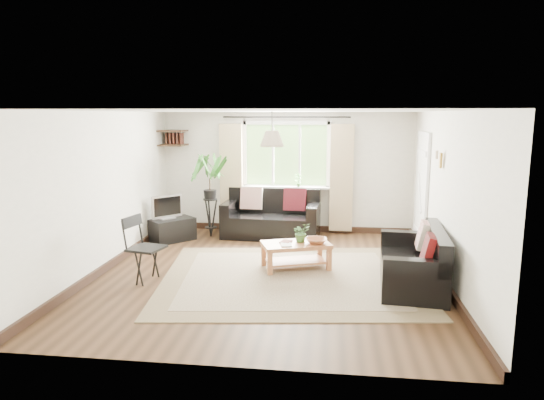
# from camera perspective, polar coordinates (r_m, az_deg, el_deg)

# --- Properties ---
(floor) EXTENTS (5.50, 5.50, 0.00)m
(floor) POSITION_cam_1_polar(r_m,az_deg,el_deg) (7.34, -0.39, -8.64)
(floor) COLOR black
(floor) RESTS_ON ground
(ceiling) EXTENTS (5.50, 5.50, 0.00)m
(ceiling) POSITION_cam_1_polar(r_m,az_deg,el_deg) (6.96, -0.41, 10.44)
(ceiling) COLOR white
(ceiling) RESTS_ON floor
(wall_back) EXTENTS (5.00, 0.02, 2.40)m
(wall_back) POSITION_cam_1_polar(r_m,az_deg,el_deg) (9.76, 1.69, 3.26)
(wall_back) COLOR silver
(wall_back) RESTS_ON floor
(wall_front) EXTENTS (5.00, 0.02, 2.40)m
(wall_front) POSITION_cam_1_polar(r_m,az_deg,el_deg) (4.40, -5.04, -5.19)
(wall_front) COLOR silver
(wall_front) RESTS_ON floor
(wall_left) EXTENTS (0.02, 5.50, 2.40)m
(wall_left) POSITION_cam_1_polar(r_m,az_deg,el_deg) (7.78, -18.99, 0.97)
(wall_left) COLOR silver
(wall_left) RESTS_ON floor
(wall_right) EXTENTS (0.02, 5.50, 2.40)m
(wall_right) POSITION_cam_1_polar(r_m,az_deg,el_deg) (7.17, 19.82, 0.20)
(wall_right) COLOR silver
(wall_right) RESTS_ON floor
(rug) EXTENTS (4.01, 3.55, 0.02)m
(rug) POSITION_cam_1_polar(r_m,az_deg,el_deg) (7.16, 2.04, -9.06)
(rug) COLOR #B9AE8F
(rug) RESTS_ON floor
(window) EXTENTS (2.50, 0.16, 2.16)m
(window) POSITION_cam_1_polar(r_m,az_deg,el_deg) (9.68, 1.68, 5.29)
(window) COLOR white
(window) RESTS_ON wall_back
(door) EXTENTS (0.06, 0.96, 2.06)m
(door) POSITION_cam_1_polar(r_m,az_deg,el_deg) (8.84, 17.17, 0.80)
(door) COLOR silver
(door) RESTS_ON wall_right
(corner_shelf) EXTENTS (0.50, 0.50, 0.34)m
(corner_shelf) POSITION_cam_1_polar(r_m,az_deg,el_deg) (9.92, -11.58, 7.17)
(corner_shelf) COLOR black
(corner_shelf) RESTS_ON wall_back
(pendant_lamp) EXTENTS (0.36, 0.36, 0.54)m
(pendant_lamp) POSITION_cam_1_polar(r_m,az_deg,el_deg) (7.36, 0.00, 7.69)
(pendant_lamp) COLOR beige
(pendant_lamp) RESTS_ON ceiling
(wall_sconce) EXTENTS (0.12, 0.12, 0.28)m
(wall_sconce) POSITION_cam_1_polar(r_m,az_deg,el_deg) (7.38, 19.03, 4.74)
(wall_sconce) COLOR beige
(wall_sconce) RESTS_ON wall_right
(sofa_back) EXTENTS (1.89, 1.02, 0.86)m
(sofa_back) POSITION_cam_1_polar(r_m,az_deg,el_deg) (9.40, -0.09, -1.75)
(sofa_back) COLOR black
(sofa_back) RESTS_ON floor
(sofa_right) EXTENTS (1.70, 0.95, 0.77)m
(sofa_right) POSITION_cam_1_polar(r_m,az_deg,el_deg) (7.00, 16.14, -6.68)
(sofa_right) COLOR black
(sofa_right) RESTS_ON floor
(coffee_table) EXTENTS (1.14, 0.86, 0.42)m
(coffee_table) POSITION_cam_1_polar(r_m,az_deg,el_deg) (7.50, 2.82, -6.59)
(coffee_table) COLOR #9A5832
(coffee_table) RESTS_ON floor
(table_plant) EXTENTS (0.35, 0.34, 0.30)m
(table_plant) POSITION_cam_1_polar(r_m,az_deg,el_deg) (7.47, 3.43, -3.81)
(table_plant) COLOR #376528
(table_plant) RESTS_ON coffee_table
(bowl) EXTENTS (0.34, 0.34, 0.08)m
(bowl) POSITION_cam_1_polar(r_m,az_deg,el_deg) (7.43, 5.23, -4.79)
(bowl) COLOR #A15C37
(bowl) RESTS_ON coffee_table
(book_a) EXTENTS (0.19, 0.24, 0.02)m
(book_a) POSITION_cam_1_polar(r_m,az_deg,el_deg) (7.29, 1.06, -5.29)
(book_a) COLOR silver
(book_a) RESTS_ON coffee_table
(book_b) EXTENTS (0.20, 0.24, 0.02)m
(book_b) POSITION_cam_1_polar(r_m,az_deg,el_deg) (7.49, 1.10, -4.85)
(book_b) COLOR brown
(book_b) RESTS_ON coffee_table
(tv_stand) EXTENTS (0.86, 0.88, 0.43)m
(tv_stand) POSITION_cam_1_polar(r_m,az_deg,el_deg) (9.31, -11.63, -3.45)
(tv_stand) COLOR black
(tv_stand) RESTS_ON floor
(tv) EXTENTS (0.56, 0.59, 0.47)m
(tv) POSITION_cam_1_polar(r_m,az_deg,el_deg) (9.25, -12.26, -0.74)
(tv) COLOR #A5A5AA
(tv) RESTS_ON tv_stand
(palm_stand) EXTENTS (0.80, 0.80, 1.62)m
(palm_stand) POSITION_cam_1_polar(r_m,az_deg,el_deg) (9.41, -7.29, 0.52)
(palm_stand) COLOR black
(palm_stand) RESTS_ON floor
(folding_chair) EXTENTS (0.58, 0.58, 0.94)m
(folding_chair) POSITION_cam_1_polar(r_m,az_deg,el_deg) (7.11, -14.55, -5.65)
(folding_chair) COLOR black
(folding_chair) RESTS_ON floor
(sill_plant) EXTENTS (0.14, 0.10, 0.27)m
(sill_plant) POSITION_cam_1_polar(r_m,az_deg,el_deg) (9.64, 3.10, 2.35)
(sill_plant) COLOR #2D6023
(sill_plant) RESTS_ON window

